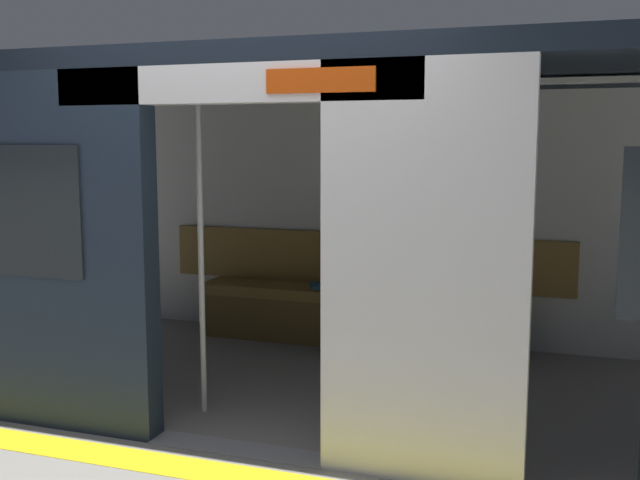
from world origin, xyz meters
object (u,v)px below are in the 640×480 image
Objects in this scene: person_seated at (366,266)px; grab_pole_door at (201,250)px; bench_seat at (353,303)px; book at (320,286)px; grab_pole_far at (347,254)px; train_car at (302,174)px; handbag at (413,282)px.

grab_pole_door is at bearing 71.64° from person_seated.
bench_seat is 0.33m from book.
grab_pole_far reaches higher than book.
book is 0.11× the size of grab_pole_far.
train_car is 0.95m from grab_pole_door.
handbag is (-0.36, -0.13, -0.13)m from person_seated.
grab_pole_door is at bearing 59.60° from book.
grab_pole_door reaches higher than person_seated.
grab_pole_door is 1.00× the size of grab_pole_far.
book is 1.95m from grab_pole_far.
grab_pole_far reaches higher than person_seated.
handbag is 0.13× the size of grab_pole_far.
bench_seat is 0.35m from person_seated.
book reaches higher than bench_seat.
train_car is 3.09× the size of grab_pole_door.
handbag is 2.14m from grab_pole_door.
train_car reaches higher than handbag.
grab_pole_door is 0.91m from grab_pole_far.
bench_seat is at bearing 9.35° from handbag.
bench_seat is 12.24× the size of book.
bench_seat is 10.36× the size of handbag.
grab_pole_far is at bearing -172.67° from grab_pole_door.
train_car is 1.48m from book.
train_car reaches higher than bench_seat.
grab_pole_door is (0.93, 1.87, 0.49)m from handbag.
train_car is at bearing -116.78° from grab_pole_door.
train_car is at bearing 86.12° from bench_seat.
handbag is at bearing -116.39° from train_car.
train_car is 3.09× the size of grab_pole_far.
bench_seat is at bearing -104.17° from grab_pole_door.
person_seated is (-0.13, 0.05, 0.33)m from bench_seat.
train_car is 24.62× the size of handbag.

